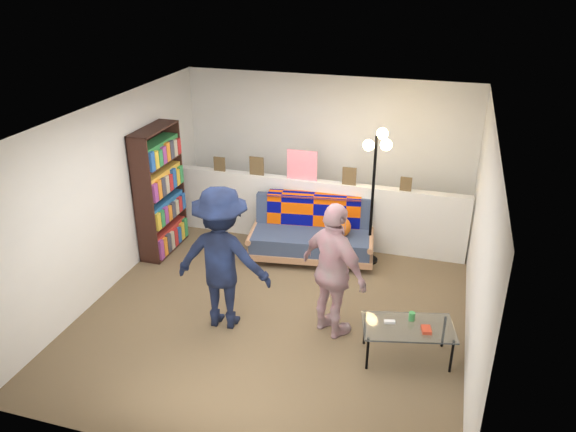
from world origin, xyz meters
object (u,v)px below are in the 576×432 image
Objects in this scene: futon_sofa at (313,234)px; bookshelf at (160,195)px; person_right at (334,271)px; person_left at (222,259)px; floor_lamp at (376,170)px; coffee_table at (409,328)px.

bookshelf is at bearing -169.19° from futon_sofa.
person_left is at bearing 41.97° from person_right.
floor_lamp reaches higher than person_right.
futon_sofa is 1.32m from floor_lamp.
person_right is at bearing -94.99° from floor_lamp.
floor_lamp reaches higher than futon_sofa.
person_left reaches higher than coffee_table.
person_left is at bearing 178.76° from coffee_table.
bookshelf is at bearing -169.92° from floor_lamp.
person_right reaches higher than futon_sofa.
coffee_table is (1.54, -1.92, 0.02)m from futon_sofa.
coffee_table is 0.66× the size of person_right.
floor_lamp is 1.20× the size of person_right.
floor_lamp is (2.99, 0.53, 0.50)m from bookshelf.
floor_lamp is at bearing -128.30° from person_left.
floor_lamp is at bearing 109.41° from coffee_table.
coffee_table is 2.38m from floor_lamp.
person_left is (-0.59, -1.88, 0.51)m from futon_sofa.
floor_lamp is 1.91m from person_right.
bookshelf reaches higher than coffee_table.
person_right is at bearing -24.40° from bookshelf.
futon_sofa is 1.08× the size of person_left.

